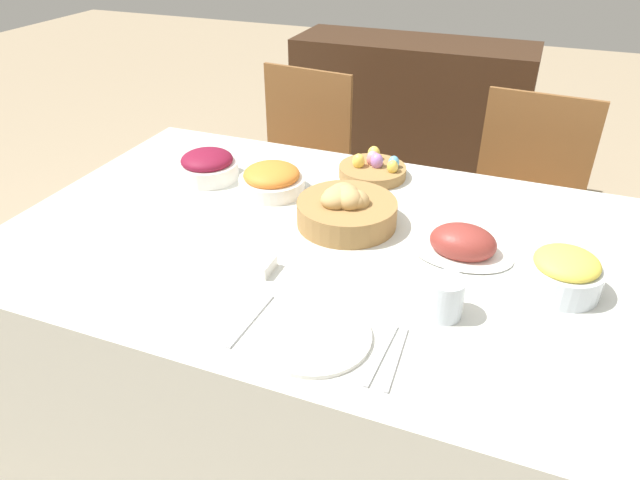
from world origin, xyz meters
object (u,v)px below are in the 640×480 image
Objects in this scene: chair_far_left at (294,169)px; pineapple_bowl at (564,273)px; drinking_cup at (444,297)px; bread_basket at (347,209)px; chair_far_right at (522,206)px; butter_dish at (251,263)px; fork at (251,320)px; egg_basket at (374,169)px; carrot_bowl at (272,180)px; ham_platter at (463,244)px; beet_salad_bowl at (208,166)px; sideboard at (409,120)px; dinner_plate at (314,336)px; knife at (382,354)px; spoon at (396,358)px.

pineapple_bowl is at bearing -33.71° from chair_far_left.
bread_basket is at bearing 137.58° from drinking_cup.
chair_far_right reaches higher than butter_dish.
fork is at bearing -106.71° from chair_far_right.
carrot_bowl reaches higher than egg_basket.
ham_platter is at bearing 28.53° from butter_dish.
egg_basket is 0.62m from butter_dish.
fork is (0.45, -0.59, -0.04)m from beet_salad_bowl.
chair_far_right reaches higher than pineapple_bowl.
sideboard is 13.71× the size of drinking_cup.
egg_basket is 0.49m from ham_platter.
drinking_cup is 0.47m from butter_dish.
butter_dish reaches higher than dinner_plate.
chair_far_right is 1.15m from drinking_cup.
ham_platter is 0.44m from knife.
chair_far_right is 4.75× the size of fork.
bread_basket is 1.42× the size of beet_salad_bowl.
drinking_cup is (0.06, 0.17, 0.04)m from spoon.
sideboard is (0.29, 0.94, -0.05)m from chair_far_left.
beet_salad_bowl is (-0.83, 0.16, 0.01)m from ham_platter.
fork is (-0.14, 0.00, -0.00)m from dinner_plate.
carrot_bowl is at bearing -64.39° from chair_far_left.
pineapple_bowl is 0.90× the size of fork.
sideboard reaches higher than pineapple_bowl.
carrot_bowl reaches higher than butter_dish.
sideboard and bread_basket have the same top height.
chair_far_right is 0.73m from egg_basket.
egg_basket is 2.34× the size of drinking_cup.
dinner_plate is at bearing -143.39° from drinking_cup.
chair_far_right is at bearing 6.87° from chair_far_left.
bread_basket is at bearing 168.92° from pineapple_bowl.
drinking_cup is (0.54, -2.04, 0.36)m from sideboard.
knife is 2.05× the size of drinking_cup.
drinking_cup is at bearing -26.64° from beet_salad_bowl.
beet_salad_bowl is at bearing 166.49° from bread_basket.
ham_platter is 0.53m from butter_dish.
ham_platter is 0.25m from pineapple_bowl.
drinking_cup is (0.83, -0.41, 0.00)m from beet_salad_bowl.
carrot_bowl is 1.81× the size of butter_dish.
chair_far_right reaches higher than carrot_bowl.
chair_far_right is 0.96m from chair_far_left.
sideboard is at bearing 104.29° from knife.
chair_far_right is 1.00× the size of chair_far_left.
pineapple_bowl is 0.59m from dinner_plate.
sideboard is at bearing 88.17° from carrot_bowl.
carrot_bowl is 2.19× the size of drinking_cup.
carrot_bowl reaches higher than fork.
butter_dish is at bearing -48.63° from beet_salad_bowl.
egg_basket reaches higher than butter_dish.
drinking_cup is at bearing -89.77° from ham_platter.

